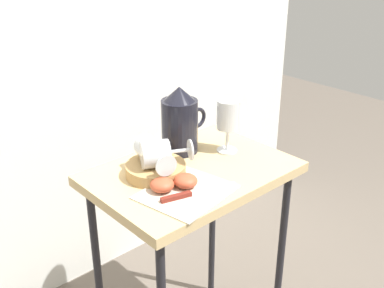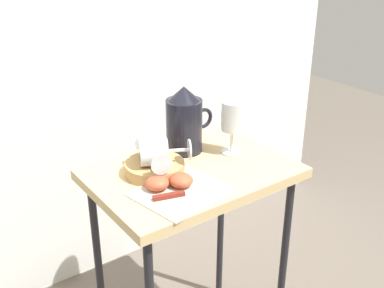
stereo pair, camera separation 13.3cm
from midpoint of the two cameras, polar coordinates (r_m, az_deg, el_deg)
curtain_drape at (r=1.75m, az=-10.00°, el=15.38°), size 2.40×0.03×2.15m
table at (r=1.40m, az=2.73°, el=-6.02°), size 0.58×0.40×0.71m
linen_napkin at (r=1.25m, az=1.71°, el=-5.88°), size 0.26×0.23×0.00m
basket_tray at (r=1.33m, az=-1.70°, el=-2.98°), size 0.17×0.17×0.03m
pitcher at (r=1.44m, az=1.71°, el=2.26°), size 0.16×0.11×0.21m
wine_glass_upright at (r=1.43m, az=7.60°, el=2.95°), size 0.07×0.07×0.17m
wine_glass_tipped_near at (r=1.29m, az=-1.55°, el=-1.05°), size 0.16×0.12×0.08m
wine_glass_tipped_far at (r=1.32m, az=-2.14°, el=-0.71°), size 0.10×0.16×0.07m
apple_half_left at (r=1.25m, az=-1.21°, el=-4.84°), size 0.06×0.06×0.04m
apple_half_right at (r=1.26m, az=1.71°, el=-4.51°), size 0.06×0.06×0.04m
knife at (r=1.22m, az=1.85°, el=-6.17°), size 0.22×0.07×0.01m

